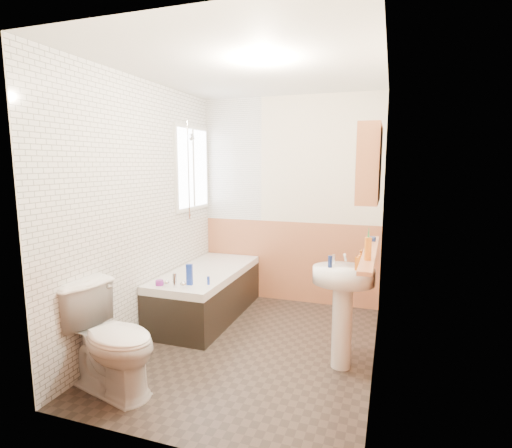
% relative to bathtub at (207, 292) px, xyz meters
% --- Properties ---
extents(floor, '(2.80, 2.80, 0.00)m').
position_rel_bathtub_xyz_m(floor, '(0.73, -0.59, -0.28)').
color(floor, '#2D2520').
rests_on(floor, ground).
extents(ceiling, '(2.80, 2.80, 0.00)m').
position_rel_bathtub_xyz_m(ceiling, '(0.73, -0.59, 2.22)').
color(ceiling, white).
rests_on(ceiling, ground).
extents(wall_back, '(2.20, 0.02, 2.50)m').
position_rel_bathtub_xyz_m(wall_back, '(0.73, 0.82, 0.97)').
color(wall_back, '#F0E3C6').
rests_on(wall_back, ground).
extents(wall_front, '(2.20, 0.02, 2.50)m').
position_rel_bathtub_xyz_m(wall_front, '(0.73, -2.00, 0.97)').
color(wall_front, '#F0E3C6').
rests_on(wall_front, ground).
extents(wall_left, '(0.02, 2.80, 2.50)m').
position_rel_bathtub_xyz_m(wall_left, '(-0.38, -0.59, 0.97)').
color(wall_left, '#F0E3C6').
rests_on(wall_left, ground).
extents(wall_right, '(0.02, 2.80, 2.50)m').
position_rel_bathtub_xyz_m(wall_right, '(1.84, -0.59, 0.97)').
color(wall_right, '#F0E3C6').
rests_on(wall_right, ground).
extents(wainscot_right, '(0.01, 2.80, 1.00)m').
position_rel_bathtub_xyz_m(wainscot_right, '(1.82, -0.59, 0.22)').
color(wainscot_right, '#C67A51').
rests_on(wainscot_right, wall_right).
extents(wainscot_front, '(2.20, 0.01, 1.00)m').
position_rel_bathtub_xyz_m(wainscot_front, '(0.73, -1.97, 0.22)').
color(wainscot_front, '#C67A51').
rests_on(wainscot_front, wall_front).
extents(wainscot_back, '(2.20, 0.01, 1.00)m').
position_rel_bathtub_xyz_m(wainscot_back, '(0.73, 0.80, 0.22)').
color(wainscot_back, '#C67A51').
rests_on(wainscot_back, wall_back).
extents(tile_cladding_left, '(0.01, 2.80, 2.50)m').
position_rel_bathtub_xyz_m(tile_cladding_left, '(-0.36, -0.59, 0.97)').
color(tile_cladding_left, white).
rests_on(tile_cladding_left, wall_left).
extents(tile_return_back, '(0.75, 0.01, 1.50)m').
position_rel_bathtub_xyz_m(tile_return_back, '(0.01, 0.80, 1.47)').
color(tile_return_back, white).
rests_on(tile_return_back, wall_back).
extents(window, '(0.03, 0.79, 0.99)m').
position_rel_bathtub_xyz_m(window, '(-0.33, 0.36, 1.37)').
color(window, white).
rests_on(window, wall_left).
extents(bathtub, '(0.70, 1.58, 0.68)m').
position_rel_bathtub_xyz_m(bathtub, '(0.00, 0.00, 0.00)').
color(bathtub, black).
rests_on(bathtub, floor).
extents(shower_riser, '(0.10, 0.08, 1.13)m').
position_rel_bathtub_xyz_m(shower_riser, '(-0.31, 0.23, 1.44)').
color(shower_riser, silver).
rests_on(shower_riser, wall_left).
extents(toilet, '(0.91, 0.65, 0.80)m').
position_rel_bathtub_xyz_m(toilet, '(-0.03, -1.59, 0.12)').
color(toilet, white).
rests_on(toilet, floor).
extents(sink, '(0.51, 0.41, 0.98)m').
position_rel_bathtub_xyz_m(sink, '(1.57, -0.68, 0.34)').
color(sink, white).
rests_on(sink, floor).
extents(pine_shelf, '(0.10, 1.34, 0.03)m').
position_rel_bathtub_xyz_m(pine_shelf, '(1.77, -0.68, 0.73)').
color(pine_shelf, '#C67A51').
rests_on(pine_shelf, wall_right).
extents(medicine_cabinet, '(0.16, 0.64, 0.58)m').
position_rel_bathtub_xyz_m(medicine_cabinet, '(1.74, -0.75, 1.42)').
color(medicine_cabinet, '#C67A51').
rests_on(medicine_cabinet, wall_right).
extents(foam_can, '(0.05, 0.05, 0.17)m').
position_rel_bathtub_xyz_m(foam_can, '(1.77, -1.02, 0.82)').
color(foam_can, orange).
rests_on(foam_can, pine_shelf).
extents(green_bottle, '(0.06, 0.06, 0.25)m').
position_rel_bathtub_xyz_m(green_bottle, '(1.77, -1.01, 0.87)').
color(green_bottle, '#388447').
rests_on(green_bottle, pine_shelf).
extents(black_jar, '(0.07, 0.07, 0.04)m').
position_rel_bathtub_xyz_m(black_jar, '(1.77, -0.27, 0.76)').
color(black_jar, navy).
rests_on(black_jar, pine_shelf).
extents(soap_bottle, '(0.10, 0.17, 0.08)m').
position_rel_bathtub_xyz_m(soap_bottle, '(1.70, -0.71, 0.62)').
color(soap_bottle, orange).
rests_on(soap_bottle, sink).
extents(clear_bottle, '(0.04, 0.04, 0.10)m').
position_rel_bathtub_xyz_m(clear_bottle, '(1.46, -0.71, 0.63)').
color(clear_bottle, navy).
rests_on(clear_bottle, sink).
extents(blue_gel, '(0.06, 0.04, 0.21)m').
position_rel_bathtub_xyz_m(blue_gel, '(0.09, -0.57, 0.36)').
color(blue_gel, '#19339E').
rests_on(blue_gel, bathtub).
extents(cream_jar, '(0.09, 0.09, 0.05)m').
position_rel_bathtub_xyz_m(cream_jar, '(-0.18, -0.67, 0.28)').
color(cream_jar, purple).
rests_on(cream_jar, bathtub).
extents(orange_bottle, '(0.03, 0.03, 0.08)m').
position_rel_bathtub_xyz_m(orange_bottle, '(0.26, -0.50, 0.30)').
color(orange_bottle, '#19339E').
rests_on(orange_bottle, bathtub).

